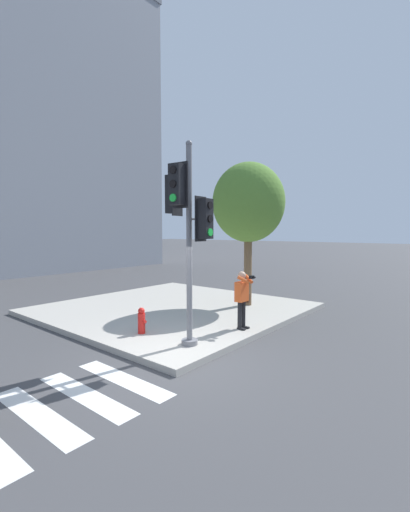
% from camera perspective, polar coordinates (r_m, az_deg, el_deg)
% --- Properties ---
extents(ground_plane, '(160.00, 160.00, 0.00)m').
position_cam_1_polar(ground_plane, '(7.77, -4.90, -17.47)').
color(ground_plane, '#424244').
extents(sidewalk_corner, '(8.00, 8.00, 0.16)m').
position_cam_1_polar(sidewalk_corner, '(12.49, -5.25, -8.70)').
color(sidewalk_corner, '#ADA89E').
rests_on(sidewalk_corner, ground_plane).
extents(crosswalk_stripes, '(3.71, 2.49, 0.01)m').
position_cam_1_polar(crosswalk_stripes, '(6.45, -26.12, -22.62)').
color(crosswalk_stripes, silver).
rests_on(crosswalk_stripes, ground_plane).
extents(traffic_signal_pole, '(0.85, 1.23, 4.78)m').
position_cam_1_polar(traffic_signal_pole, '(7.92, -3.14, 6.34)').
color(traffic_signal_pole, slate).
rests_on(traffic_signal_pole, sidewalk_corner).
extents(person_photographer, '(0.58, 0.54, 1.60)m').
position_cam_1_polar(person_photographer, '(9.55, 6.25, -6.40)').
color(person_photographer, black).
rests_on(person_photographer, sidewalk_corner).
extents(street_tree, '(2.59, 2.59, 5.16)m').
position_cam_1_polar(street_tree, '(12.52, 7.25, 8.73)').
color(street_tree, brown).
rests_on(street_tree, sidewalk_corner).
extents(fire_hydrant, '(0.19, 0.25, 0.69)m').
position_cam_1_polar(fire_hydrant, '(9.35, -10.53, -10.55)').
color(fire_hydrant, red).
rests_on(fire_hydrant, sidewalk_corner).
extents(building_right, '(14.74, 12.62, 22.34)m').
position_cam_1_polar(building_right, '(32.04, -25.65, 18.87)').
color(building_right, gray).
rests_on(building_right, ground_plane).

